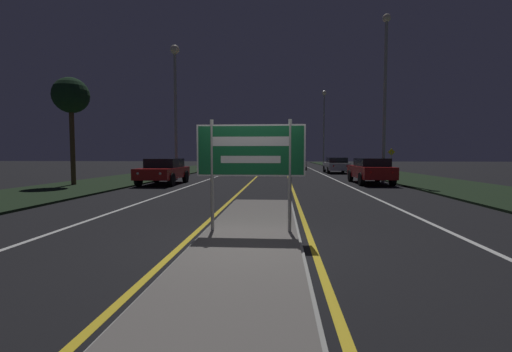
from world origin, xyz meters
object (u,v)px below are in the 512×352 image
object	(u,v)px
streetlight_right_near	(385,82)
car_receding_1	(336,165)
car_receding_0	(370,170)
warning_sign	(391,158)
streetlight_left_near	(175,87)
streetlight_right_far	(324,116)
car_receding_2	(297,163)
car_approaching_0	(164,170)
highway_sign	(251,154)

from	to	relation	value
streetlight_right_near	car_receding_1	xyz separation A→B (m)	(-1.05, 10.58, -5.16)
car_receding_1	car_receding_0	bearing A→B (deg)	-89.51
streetlight_right_near	warning_sign	distance (m)	10.64
streetlight_left_near	streetlight_right_far	world-z (taller)	streetlight_right_far
car_receding_2	warning_sign	size ratio (longest dim) A/B	2.25
streetlight_right_far	warning_sign	world-z (taller)	streetlight_right_far
streetlight_right_far	car_approaching_0	world-z (taller)	streetlight_right_far
highway_sign	car_receding_1	size ratio (longest dim) A/B	0.51
car_receding_0	car_receding_1	world-z (taller)	car_receding_0
car_receding_1	highway_sign	bearing A→B (deg)	-102.94
warning_sign	car_receding_0	bearing A→B (deg)	-113.32
car_approaching_0	streetlight_left_near	bearing A→B (deg)	95.34
highway_sign	streetlight_right_far	distance (m)	39.65
car_receding_0	car_approaching_0	bearing A→B (deg)	-174.47
streetlight_right_near	streetlight_right_far	size ratio (longest dim) A/B	0.97
streetlight_right_near	car_approaching_0	world-z (taller)	streetlight_right_near
highway_sign	streetlight_left_near	world-z (taller)	streetlight_left_near
streetlight_right_far	car_receding_0	size ratio (longest dim) A/B	2.18
streetlight_right_far	car_receding_0	distance (m)	26.50
car_receding_2	streetlight_left_near	bearing A→B (deg)	-117.59
car_approaching_0	warning_sign	world-z (taller)	warning_sign
streetlight_right_near	highway_sign	bearing A→B (deg)	-115.72
car_receding_2	car_approaching_0	bearing A→B (deg)	-112.75
streetlight_right_near	streetlight_right_far	bearing A→B (deg)	90.91
car_receding_2	streetlight_right_far	bearing A→B (deg)	61.31
car_approaching_0	car_receding_1	bearing A→B (deg)	47.37
highway_sign	car_receding_2	distance (m)	32.02
streetlight_right_near	warning_sign	bearing A→B (deg)	69.94
streetlight_right_near	warning_sign	xyz separation A→B (m)	(3.30, 9.03, -4.55)
car_receding_1	warning_sign	xyz separation A→B (m)	(4.35, -1.55, 0.61)
highway_sign	car_approaching_0	bearing A→B (deg)	116.53
warning_sign	car_approaching_0	bearing A→B (deg)	-145.33
streetlight_left_near	car_receding_2	xyz separation A→B (m)	(8.72, 16.68, -5.25)
car_receding_2	highway_sign	bearing A→B (deg)	-94.44
streetlight_left_near	car_receding_0	bearing A→B (deg)	-10.59
streetlight_right_far	car_receding_2	xyz separation A→B (m)	(-3.78, -6.91, -5.92)
streetlight_right_near	car_approaching_0	size ratio (longest dim) A/B	2.28
highway_sign	streetlight_right_near	world-z (taller)	streetlight_right_near
car_receding_1	warning_sign	distance (m)	4.65
streetlight_left_near	car_receding_2	size ratio (longest dim) A/B	1.85
car_receding_2	warning_sign	xyz separation A→B (m)	(7.48, -9.06, 0.57)
streetlight_right_far	car_receding_2	size ratio (longest dim) A/B	2.12
highway_sign	warning_sign	distance (m)	24.93
streetlight_right_far	car_receding_1	size ratio (longest dim) A/B	2.27
streetlight_right_near	streetlight_left_near	bearing A→B (deg)	173.76
warning_sign	streetlight_right_far	bearing A→B (deg)	103.02
highway_sign	car_receding_0	world-z (taller)	highway_sign
car_receding_0	car_receding_1	xyz separation A→B (m)	(-0.10, 11.40, -0.04)
car_receding_1	streetlight_right_far	bearing A→B (deg)	87.41
car_approaching_0	warning_sign	size ratio (longest dim) A/B	2.04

